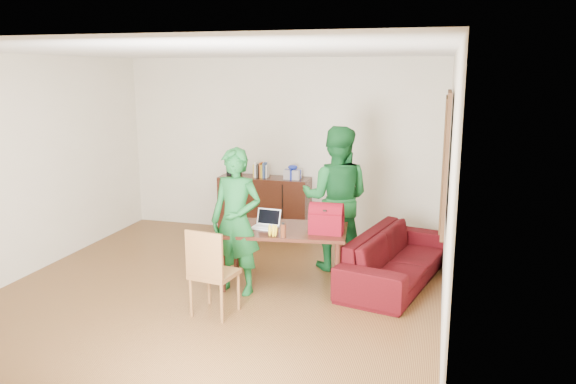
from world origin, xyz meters
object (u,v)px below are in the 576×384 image
(laptop, at_px, (265,225))
(red_bag, at_px, (326,221))
(table, at_px, (283,235))
(sofa, at_px, (396,257))
(person_far, at_px, (336,198))
(bottle, at_px, (283,230))
(chair, at_px, (214,289))
(person_near, at_px, (236,222))

(laptop, height_order, red_bag, red_bag)
(table, relative_size, sofa, 0.77)
(table, xyz_separation_m, person_far, (0.48, 0.74, 0.31))
(person_far, relative_size, sofa, 0.90)
(bottle, distance_m, red_bag, 0.52)
(sofa, bearing_deg, person_far, 84.12)
(table, distance_m, red_bag, 0.57)
(chair, xyz_separation_m, person_far, (0.95, 1.74, 0.64))
(chair, bearing_deg, sofa, 48.38)
(table, bearing_deg, chair, -122.37)
(person_near, xyz_separation_m, bottle, (0.55, 0.02, -0.06))
(table, height_order, laptop, laptop)
(chair, relative_size, bottle, 5.62)
(person_far, xyz_separation_m, laptop, (-0.70, -0.79, -0.18))
(bottle, bearing_deg, sofa, 34.16)
(person_near, bearing_deg, sofa, 31.65)
(bottle, height_order, red_bag, red_bag)
(bottle, relative_size, red_bag, 0.44)
(person_far, relative_size, red_bag, 4.86)
(person_near, relative_size, person_far, 0.91)
(table, xyz_separation_m, red_bag, (0.52, -0.06, 0.22))
(person_near, distance_m, person_far, 1.45)
(bottle, xyz_separation_m, red_bag, (0.43, 0.28, 0.06))
(person_far, bearing_deg, laptop, 45.83)
(table, bearing_deg, bottle, -81.91)
(chair, relative_size, sofa, 0.46)
(person_near, xyz_separation_m, laptop, (0.24, 0.31, -0.10))
(laptop, bearing_deg, table, 18.46)
(laptop, xyz_separation_m, sofa, (1.50, 0.51, -0.44))
(red_bag, bearing_deg, chair, -137.78)
(table, relative_size, chair, 1.67)
(person_near, xyz_separation_m, red_bag, (0.98, 0.30, -0.01))
(table, height_order, chair, chair)
(laptop, bearing_deg, red_bag, 3.60)
(laptop, bearing_deg, bottle, -39.26)
(person_near, bearing_deg, red_bag, 23.42)
(person_far, height_order, red_bag, person_far)
(person_far, xyz_separation_m, red_bag, (0.04, -0.80, -0.09))
(person_far, height_order, laptop, person_far)
(table, bearing_deg, sofa, 12.37)
(person_far, distance_m, laptop, 1.07)
(table, relative_size, person_near, 0.94)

